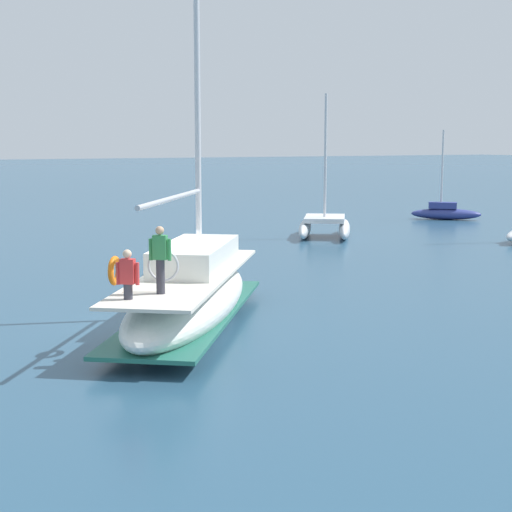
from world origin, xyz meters
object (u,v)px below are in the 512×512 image
(moored_catamaran, at_px, (445,212))
(mooring_buoy, at_px, (156,270))
(moored_ketch_distant, at_px, (325,225))
(main_sailboat, at_px, (190,294))

(moored_catamaran, height_order, mooring_buoy, moored_catamaran)
(moored_catamaran, relative_size, moored_ketch_distant, 0.77)
(mooring_buoy, bearing_deg, moored_ketch_distant, 120.43)
(main_sailboat, xyz_separation_m, moored_catamaran, (-19.26, 25.49, -0.43))
(moored_ketch_distant, height_order, mooring_buoy, moored_ketch_distant)
(moored_catamaran, xyz_separation_m, mooring_buoy, (11.19, -23.58, -0.29))
(main_sailboat, xyz_separation_m, mooring_buoy, (-8.07, 1.91, -0.72))
(moored_catamaran, bearing_deg, main_sailboat, -52.92)
(main_sailboat, relative_size, moored_catamaran, 2.07)
(moored_catamaran, bearing_deg, mooring_buoy, -64.60)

